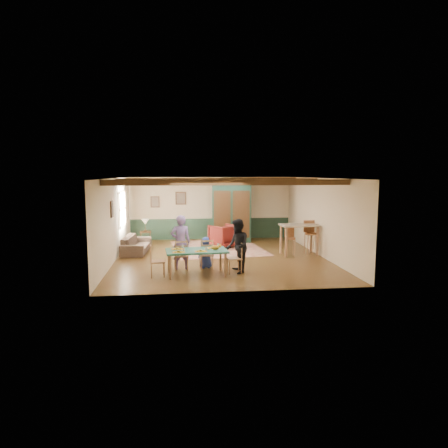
{
  "coord_description": "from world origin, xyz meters",
  "views": [
    {
      "loc": [
        -1.4,
        -13.33,
        2.85
      ],
      "look_at": [
        0.13,
        0.03,
        1.15
      ],
      "focal_mm": 32.0,
      "sensor_mm": 36.0,
      "label": 1
    }
  ],
  "objects": [
    {
      "name": "dining_table",
      "position": [
        -0.92,
        -2.26,
        0.36
      ],
      "size": [
        1.78,
        1.08,
        0.71
      ],
      "primitive_type": null,
      "rotation": [
        0.0,
        0.0,
        0.08
      ],
      "color": "#1C5A4B",
      "rests_on": "floor"
    },
    {
      "name": "wall_back",
      "position": [
        0.0,
        4.0,
        1.35
      ],
      "size": [
        7.0,
        0.02,
        2.7
      ],
      "primitive_type": "cube",
      "color": "beige",
      "rests_on": "floor"
    },
    {
      "name": "place_setting_far_right",
      "position": [
        -0.41,
        -1.99,
        0.77
      ],
      "size": [
        0.4,
        0.31,
        0.11
      ],
      "primitive_type": null,
      "rotation": [
        0.0,
        0.0,
        0.08
      ],
      "color": "gold",
      "rests_on": "dining_table"
    },
    {
      "name": "picture_back_b",
      "position": [
        -2.4,
        3.97,
        1.65
      ],
      "size": [
        0.38,
        0.04,
        0.48
      ],
      "primitive_type": null,
      "color": "gray",
      "rests_on": "wall_back"
    },
    {
      "name": "bar_stool_left",
      "position": [
        2.44,
        -0.03,
        0.5
      ],
      "size": [
        0.38,
        0.41,
        1.0
      ],
      "primitive_type": null,
      "rotation": [
        0.0,
        0.0,
        -0.06
      ],
      "color": "#A4683F",
      "rests_on": "floor"
    },
    {
      "name": "wainscot_back",
      "position": [
        0.0,
        3.98,
        0.45
      ],
      "size": [
        6.95,
        0.03,
        0.9
      ],
      "primitive_type": "cube",
      "color": "#1F3829",
      "rests_on": "floor"
    },
    {
      "name": "place_setting_near_center",
      "position": [
        -0.8,
        -2.49,
        0.77
      ],
      "size": [
        0.4,
        0.31,
        0.11
      ],
      "primitive_type": null,
      "rotation": [
        0.0,
        0.0,
        0.08
      ],
      "color": "gold",
      "rests_on": "dining_table"
    },
    {
      "name": "area_rug",
      "position": [
        0.06,
        1.75,
        0.01
      ],
      "size": [
        3.67,
        4.21,
        0.01
      ],
      "primitive_type": "cube",
      "rotation": [
        0.0,
        0.0,
        0.11
      ],
      "color": "beige",
      "rests_on": "floor"
    },
    {
      "name": "picture_left_wall",
      "position": [
        -3.47,
        -0.6,
        1.75
      ],
      "size": [
        0.04,
        0.42,
        0.52
      ],
      "primitive_type": null,
      "color": "gray",
      "rests_on": "wall_left"
    },
    {
      "name": "bar_stool_right",
      "position": [
        3.24,
        0.17,
        0.6
      ],
      "size": [
        0.44,
        0.48,
        1.2
      ],
      "primitive_type": null,
      "rotation": [
        0.0,
        0.0,
        0.04
      ],
      "color": "#A4683F",
      "rests_on": "floor"
    },
    {
      "name": "window_left",
      "position": [
        -3.47,
        1.7,
        1.55
      ],
      "size": [
        0.06,
        1.6,
        1.3
      ],
      "primitive_type": null,
      "color": "white",
      "rests_on": "wall_left"
    },
    {
      "name": "ceiling_beam_front",
      "position": [
        0.0,
        -2.3,
        2.61
      ],
      "size": [
        6.95,
        0.16,
        0.16
      ],
      "primitive_type": "cube",
      "color": "#321F0E",
      "rests_on": "ceiling"
    },
    {
      "name": "armchair",
      "position": [
        0.36,
        1.95,
        0.44
      ],
      "size": [
        1.32,
        1.33,
        0.89
      ],
      "primitive_type": "imported",
      "rotation": [
        0.0,
        0.0,
        -2.59
      ],
      "color": "#460E0E",
      "rests_on": "floor"
    },
    {
      "name": "dining_chair_far_right",
      "position": [
        -0.59,
        -1.55,
        0.45
      ],
      "size": [
        0.43,
        0.45,
        0.9
      ],
      "primitive_type": null,
      "rotation": [
        0.0,
        0.0,
        3.22
      ],
      "color": "#A07250",
      "rests_on": "floor"
    },
    {
      "name": "wall_left",
      "position": [
        -3.5,
        0.0,
        1.35
      ],
      "size": [
        0.02,
        8.0,
        2.7
      ],
      "primitive_type": "cube",
      "color": "beige",
      "rests_on": "floor"
    },
    {
      "name": "armoire",
      "position": [
        0.79,
        3.09,
        1.25
      ],
      "size": [
        1.84,
        0.9,
        2.5
      ],
      "primitive_type": "cube",
      "rotation": [
        0.0,
        0.0,
        -0.11
      ],
      "color": "#15362A",
      "rests_on": "floor"
    },
    {
      "name": "ceiling",
      "position": [
        0.0,
        0.0,
        2.7
      ],
      "size": [
        7.0,
        8.0,
        0.02
      ],
      "primitive_type": "cube",
      "color": "silver",
      "rests_on": "wall_back"
    },
    {
      "name": "person_child",
      "position": [
        -0.6,
        -1.48,
        0.48
      ],
      "size": [
        0.49,
        0.34,
        0.95
      ],
      "primitive_type": "imported",
      "rotation": [
        0.0,
        0.0,
        3.22
      ],
      "color": "#273E9E",
      "rests_on": "floor"
    },
    {
      "name": "counter_table",
      "position": [
        2.79,
        0.12,
        0.54
      ],
      "size": [
        1.35,
        0.83,
        1.09
      ],
      "primitive_type": null,
      "rotation": [
        0.0,
        0.0,
        0.05
      ],
      "color": "beige",
      "rests_on": "floor"
    },
    {
      "name": "ceiling_beam_mid",
      "position": [
        0.0,
        0.4,
        2.61
      ],
      "size": [
        6.95,
        0.16,
        0.16
      ],
      "primitive_type": "cube",
      "color": "#321F0E",
      "rests_on": "ceiling"
    },
    {
      "name": "person_man",
      "position": [
        -1.35,
        -1.54,
        0.82
      ],
      "size": [
        0.63,
        0.44,
        1.64
      ],
      "primitive_type": "imported",
      "rotation": [
        0.0,
        0.0,
        3.22
      ],
      "color": "#7F61A6",
      "rests_on": "floor"
    },
    {
      "name": "dining_chair_end_right",
      "position": [
        0.17,
        -2.18,
        0.45
      ],
      "size": [
        0.45,
        0.43,
        0.9
      ],
      "primitive_type": null,
      "rotation": [
        0.0,
        0.0,
        -1.49
      ],
      "color": "#A07250",
      "rests_on": "floor"
    },
    {
      "name": "table_lamp",
      "position": [
        -2.74,
        2.83,
        0.78
      ],
      "size": [
        0.29,
        0.29,
        0.49
      ],
      "primitive_type": null,
      "rotation": [
        0.0,
        0.0,
        0.06
      ],
      "color": "#D3B889",
      "rests_on": "end_table"
    },
    {
      "name": "floor",
      "position": [
        0.0,
        0.0,
        0.0
      ],
      "size": [
        8.0,
        8.0,
        0.0
      ],
      "primitive_type": "plane",
      "color": "#4D3115",
      "rests_on": "ground"
    },
    {
      "name": "cat",
      "position": [
        -0.39,
        -2.32,
        0.8
      ],
      "size": [
        0.35,
        0.16,
        0.17
      ],
      "primitive_type": null,
      "rotation": [
        0.0,
        0.0,
        0.08
      ],
      "color": "orange",
      "rests_on": "dining_table"
    },
    {
      "name": "end_table",
      "position": [
        -2.74,
        2.83,
        0.27
      ],
      "size": [
        0.47,
        0.47,
        0.54
      ],
      "primitive_type": null,
      "rotation": [
        0.0,
        0.0,
        0.08
      ],
      "color": "#321F0E",
      "rests_on": "floor"
    },
    {
      "name": "wall_right",
      "position": [
        3.5,
        0.0,
        1.35
      ],
      "size": [
        0.02,
        8.0,
        2.7
      ],
      "primitive_type": "cube",
      "color": "beige",
      "rests_on": "floor"
    },
    {
      "name": "picture_back_a",
      "position": [
        -1.3,
        3.97,
        1.8
      ],
      "size": [
        0.45,
        0.04,
        0.55
      ],
      "primitive_type": null,
      "color": "gray",
      "rests_on": "wall_back"
    },
    {
      "name": "person_woman",
      "position": [
        0.27,
        -2.17,
        0.78
      ],
      "size": [
        0.65,
        0.8,
        1.57
      ],
      "primitive_type": "imported",
      "rotation": [
        0.0,
        0.0,
        -1.49
      ],
      "color": "black",
      "rests_on": "floor"
    },
    {
      "name": "ceiling_beam_back",
      "position": [
        0.0,
        3.0,
        2.61
      ],
      "size": [
        6.95,
        0.16,
        0.16
      ],
      "primitive_type": "cube",
      "color": "#321F0E",
      "rests_on": "ceiling"
    },
    {
      "name": "dining_chair_far_left",
      "position": [
        -1.35,
        -1.61,
        0.45
      ],
      "size": [
        0.43,
        0.45,
        0.9
      ],
      "primitive_type": null,
      "rotation": [
        0.0,
        0.0,
        3.22
      ],
      "color": "#A07250",
      "rests_on": "floor"
    },
    {
      "name": "sofa",
      "position": [
        -2.95,
        1.24,
        0.3
      ],
      "size": [
        0.96,
        2.14,
        0.61
      ],
      "primitive_type": "imported",
      "rotation": [
        0.0,
        0.0,
        1.5
      ],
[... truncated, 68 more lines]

